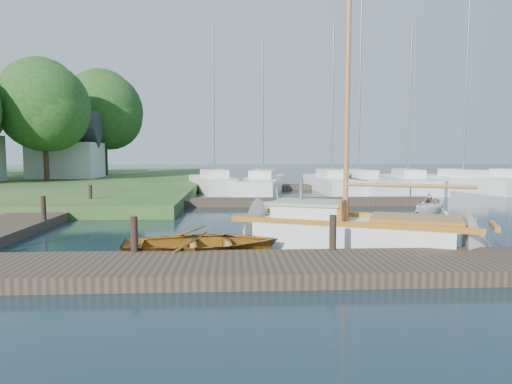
{
  "coord_description": "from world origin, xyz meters",
  "views": [
    {
      "loc": [
        -0.81,
        -15.21,
        2.53
      ],
      "look_at": [
        0.0,
        0.0,
        1.2
      ],
      "focal_mm": 32.0,
      "sensor_mm": 36.0,
      "label": 1
    }
  ],
  "objects_px": {
    "tender_d": "(431,202)",
    "marina_boat_5": "(463,182)",
    "mooring_post_4": "(43,208)",
    "mooring_post_2": "(333,232)",
    "tender_c": "(301,211)",
    "mooring_post_1": "(134,234)",
    "tree_3": "(44,106)",
    "dinghy": "(203,240)",
    "marina_boat_3": "(358,182)",
    "marina_boat_1": "(263,183)",
    "sailboat": "(359,234)",
    "marina_boat_4": "(408,182)",
    "marina_boat_6": "(512,182)",
    "house_c": "(66,152)",
    "marina_boat_0": "(214,182)",
    "marina_boat_2": "(331,182)",
    "mooring_post_5": "(90,194)",
    "tree_7": "(105,110)",
    "tender_b": "(279,200)"
  },
  "relations": [
    {
      "from": "tender_d",
      "to": "marina_boat_5",
      "type": "relative_size",
      "value": 0.16
    },
    {
      "from": "mooring_post_4",
      "to": "tender_d",
      "type": "bearing_deg",
      "value": 10.27
    },
    {
      "from": "mooring_post_2",
      "to": "tender_d",
      "type": "bearing_deg",
      "value": 53.18
    },
    {
      "from": "mooring_post_2",
      "to": "tender_c",
      "type": "height_order",
      "value": "mooring_post_2"
    },
    {
      "from": "mooring_post_1",
      "to": "tree_3",
      "type": "height_order",
      "value": "tree_3"
    },
    {
      "from": "dinghy",
      "to": "marina_boat_3",
      "type": "bearing_deg",
      "value": -32.83
    },
    {
      "from": "dinghy",
      "to": "tree_3",
      "type": "distance_m",
      "value": 26.01
    },
    {
      "from": "tree_3",
      "to": "marina_boat_1",
      "type": "bearing_deg",
      "value": -15.31
    },
    {
      "from": "dinghy",
      "to": "tree_3",
      "type": "height_order",
      "value": "tree_3"
    },
    {
      "from": "tree_3",
      "to": "sailboat",
      "type": "bearing_deg",
      "value": -52.22
    },
    {
      "from": "tender_c",
      "to": "marina_boat_4",
      "type": "distance_m",
      "value": 15.91
    },
    {
      "from": "marina_boat_6",
      "to": "house_c",
      "type": "distance_m",
      "value": 32.92
    },
    {
      "from": "marina_boat_0",
      "to": "marina_boat_2",
      "type": "distance_m",
      "value": 7.7
    },
    {
      "from": "marina_boat_1",
      "to": "marina_boat_3",
      "type": "height_order",
      "value": "marina_boat_3"
    },
    {
      "from": "mooring_post_5",
      "to": "dinghy",
      "type": "distance_m",
      "value": 10.65
    },
    {
      "from": "tree_7",
      "to": "marina_boat_2",
      "type": "bearing_deg",
      "value": -33.29
    },
    {
      "from": "tender_c",
      "to": "house_c",
      "type": "bearing_deg",
      "value": 29.77
    },
    {
      "from": "marina_boat_0",
      "to": "marina_boat_2",
      "type": "relative_size",
      "value": 0.98
    },
    {
      "from": "tender_d",
      "to": "marina_boat_2",
      "type": "distance_m",
      "value": 11.92
    },
    {
      "from": "mooring_post_1",
      "to": "marina_boat_1",
      "type": "distance_m",
      "value": 19.35
    },
    {
      "from": "mooring_post_1",
      "to": "mooring_post_5",
      "type": "relative_size",
      "value": 1.0
    },
    {
      "from": "marina_boat_2",
      "to": "marina_boat_3",
      "type": "relative_size",
      "value": 0.86
    },
    {
      "from": "mooring_post_1",
      "to": "marina_boat_2",
      "type": "relative_size",
      "value": 0.07
    },
    {
      "from": "tender_c",
      "to": "marina_boat_3",
      "type": "xyz_separation_m",
      "value": [
        5.7,
        12.78,
        0.19
      ]
    },
    {
      "from": "dinghy",
      "to": "marina_boat_4",
      "type": "relative_size",
      "value": 0.36
    },
    {
      "from": "house_c",
      "to": "tree_3",
      "type": "distance_m",
      "value": 5.1
    },
    {
      "from": "mooring_post_2",
      "to": "marina_boat_2",
      "type": "height_order",
      "value": "marina_boat_2"
    },
    {
      "from": "marina_boat_2",
      "to": "mooring_post_2",
      "type": "bearing_deg",
      "value": 165.23
    },
    {
      "from": "mooring_post_5",
      "to": "sailboat",
      "type": "height_order",
      "value": "sailboat"
    },
    {
      "from": "marina_boat_4",
      "to": "house_c",
      "type": "distance_m",
      "value": 26.07
    },
    {
      "from": "tender_b",
      "to": "marina_boat_4",
      "type": "relative_size",
      "value": 0.21
    },
    {
      "from": "marina_boat_5",
      "to": "tender_b",
      "type": "bearing_deg",
      "value": 113.74
    },
    {
      "from": "mooring_post_5",
      "to": "marina_boat_6",
      "type": "bearing_deg",
      "value": 20.53
    },
    {
      "from": "mooring_post_5",
      "to": "marina_boat_4",
      "type": "relative_size",
      "value": 0.08
    },
    {
      "from": "marina_boat_2",
      "to": "marina_boat_5",
      "type": "height_order",
      "value": "marina_boat_5"
    },
    {
      "from": "marina_boat_1",
      "to": "dinghy",
      "type": "bearing_deg",
      "value": -177.76
    },
    {
      "from": "mooring_post_1",
      "to": "mooring_post_4",
      "type": "relative_size",
      "value": 1.0
    },
    {
      "from": "mooring_post_2",
      "to": "mooring_post_4",
      "type": "bearing_deg",
      "value": 149.53
    },
    {
      "from": "mooring_post_2",
      "to": "mooring_post_4",
      "type": "distance_m",
      "value": 9.86
    },
    {
      "from": "sailboat",
      "to": "marina_boat_2",
      "type": "distance_m",
      "value": 18.02
    },
    {
      "from": "tender_b",
      "to": "marina_boat_0",
      "type": "distance_m",
      "value": 11.96
    },
    {
      "from": "tender_b",
      "to": "tree_7",
      "type": "relative_size",
      "value": 0.24
    },
    {
      "from": "mooring_post_4",
      "to": "marina_boat_0",
      "type": "xyz_separation_m",
      "value": [
        5.05,
        14.51,
        -0.13
      ]
    },
    {
      "from": "tree_7",
      "to": "dinghy",
      "type": "bearing_deg",
      "value": -70.87
    },
    {
      "from": "dinghy",
      "to": "sailboat",
      "type": "bearing_deg",
      "value": -85.71
    },
    {
      "from": "marina_boat_2",
      "to": "marina_boat_4",
      "type": "distance_m",
      "value": 5.11
    },
    {
      "from": "mooring_post_2",
      "to": "tender_d",
      "type": "height_order",
      "value": "mooring_post_2"
    },
    {
      "from": "tender_b",
      "to": "house_c",
      "type": "distance_m",
      "value": 24.38
    },
    {
      "from": "tender_b",
      "to": "tender_c",
      "type": "relative_size",
      "value": 0.6
    },
    {
      "from": "tender_c",
      "to": "tree_7",
      "type": "xyz_separation_m",
      "value": [
        -13.73,
        24.73,
        5.81
      ]
    }
  ]
}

